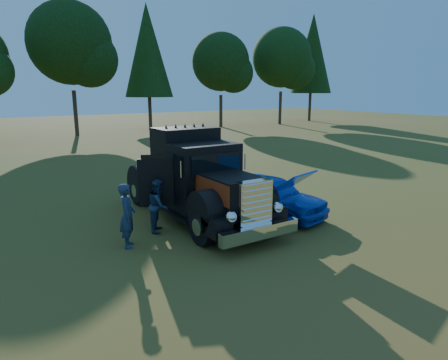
% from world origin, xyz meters
% --- Properties ---
extents(ground, '(120.00, 120.00, 0.00)m').
position_xyz_m(ground, '(0.00, 0.00, 0.00)').
color(ground, '#364C16').
rests_on(ground, ground).
extents(diamond_t_truck, '(3.27, 7.16, 3.00)m').
position_xyz_m(diamond_t_truck, '(1.47, 2.33, 1.28)').
color(diamond_t_truck, black).
rests_on(diamond_t_truck, ground).
extents(hotrod_coupe, '(2.69, 4.48, 1.89)m').
position_xyz_m(hotrod_coupe, '(3.72, 1.38, 0.71)').
color(hotrod_coupe, '#170691').
rests_on(hotrod_coupe, ground).
extents(spectator_near, '(0.65, 0.77, 1.80)m').
position_xyz_m(spectator_near, '(-1.36, 1.26, 0.90)').
color(spectator_near, '#1D2744').
rests_on(spectator_near, ground).
extents(spectator_far, '(0.94, 1.00, 1.63)m').
position_xyz_m(spectator_far, '(-0.13, 1.97, 0.81)').
color(spectator_far, '#1A243D').
rests_on(spectator_far, ground).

